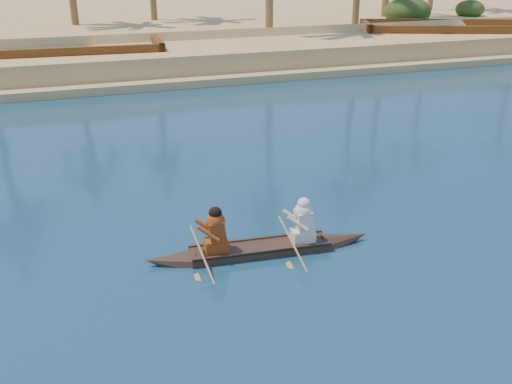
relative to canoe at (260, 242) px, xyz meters
name	(u,v)px	position (x,y,z in m)	size (l,w,h in m)	color
sandy_embankment	(101,21)	(0.90, 40.40, 0.28)	(150.00, 51.00, 1.50)	tan
shrub_cluster	(126,37)	(0.90, 25.01, 0.95)	(100.00, 6.00, 2.40)	#263B15
canoe	(260,242)	(0.00, 0.00, 0.00)	(4.78, 1.09, 1.31)	#34261C
barge_mid	(41,64)	(-3.95, 20.51, 0.44)	(12.06, 4.69, 1.97)	brown
barge_right	(462,39)	(21.03, 20.36, 0.47)	(12.99, 8.38, 2.06)	brown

